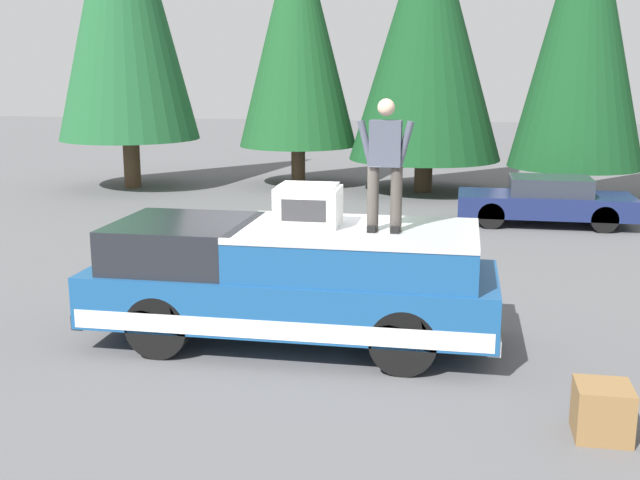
% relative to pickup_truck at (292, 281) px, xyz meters
% --- Properties ---
extents(ground_plane, '(90.00, 90.00, 0.00)m').
position_rel_pickup_truck_xyz_m(ground_plane, '(0.41, 0.04, -0.87)').
color(ground_plane, '#565659').
extents(pickup_truck, '(2.01, 5.54, 1.65)m').
position_rel_pickup_truck_xyz_m(pickup_truck, '(0.00, 0.00, 0.00)').
color(pickup_truck, navy).
rests_on(pickup_truck, ground).
extents(compressor_unit, '(0.65, 0.84, 0.56)m').
position_rel_pickup_truck_xyz_m(compressor_unit, '(0.02, -0.22, 1.05)').
color(compressor_unit, white).
rests_on(compressor_unit, pickup_truck).
extents(person_on_truck_bed, '(0.29, 0.72, 1.69)m').
position_rel_pickup_truck_xyz_m(person_on_truck_bed, '(-0.14, -1.25, 1.68)').
color(person_on_truck_bed, '#423D38').
rests_on(person_on_truck_bed, pickup_truck).
extents(parked_car_navy, '(1.64, 4.10, 1.16)m').
position_rel_pickup_truck_xyz_m(parked_car_navy, '(9.13, -4.22, -0.29)').
color(parked_car_navy, navy).
rests_on(parked_car_navy, ground).
extents(wooden_crate, '(0.56, 0.56, 0.56)m').
position_rel_pickup_truck_xyz_m(wooden_crate, '(-2.18, -3.73, -0.59)').
color(wooden_crate, olive).
rests_on(wooden_crate, ground).
extents(conifer_left, '(3.62, 3.62, 8.69)m').
position_rel_pickup_truck_xyz_m(conifer_left, '(12.37, -5.24, 3.98)').
color(conifer_left, '#4C3826').
rests_on(conifer_left, ground).
extents(conifer_center_left, '(4.53, 4.53, 8.52)m').
position_rel_pickup_truck_xyz_m(conifer_center_left, '(13.74, -1.06, 3.88)').
color(conifer_center_left, '#4C3826').
rests_on(conifer_center_left, ground).
extents(conifer_center_right, '(3.73, 3.73, 8.46)m').
position_rel_pickup_truck_xyz_m(conifer_center_right, '(14.46, 2.99, 3.98)').
color(conifer_center_right, '#4C3826').
rests_on(conifer_center_right, ground).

